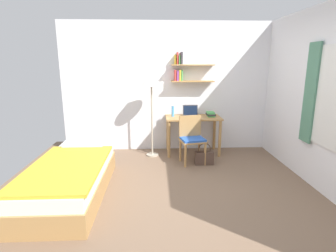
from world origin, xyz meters
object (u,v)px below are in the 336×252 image
desk (193,124)px  handbag (204,157)px  laptop (191,113)px  book_stack (211,114)px  bed (71,178)px  desk_chair (192,137)px  water_bottle (173,111)px  standing_lamp (151,85)px

desk → handbag: 0.81m
laptop → handbag: laptop is taller
laptop → book_stack: (0.40, -0.03, -0.01)m
bed → desk_chair: size_ratio=2.36×
water_bottle → handbag: (0.53, -0.70, -0.72)m
standing_lamp → water_bottle: 0.71m
bed → standing_lamp: bearing=54.7°
laptop → water_bottle: 0.36m
book_stack → desk: bearing=-175.1°
bed → desk_chair: desk_chair is taller
water_bottle → laptop: bearing=0.5°
bed → desk_chair: (1.83, 1.16, 0.24)m
desk_chair → standing_lamp: standing_lamp is taller
desk_chair → laptop: (0.05, 0.57, 0.33)m
book_stack → standing_lamp: bearing=-172.9°
desk → desk_chair: 0.54m
desk → laptop: laptop is taller
standing_lamp → book_stack: size_ratio=6.24×
standing_lamp → laptop: bearing=12.7°
standing_lamp → laptop: standing_lamp is taller
laptop → standing_lamp: bearing=-167.3°
bed → laptop: laptop is taller
desk_chair → book_stack: bearing=50.6°
desk_chair → water_bottle: size_ratio=4.13×
standing_lamp → handbag: (0.94, -0.53, -1.27)m
book_stack → handbag: bearing=-109.0°
desk → desk_chair: size_ratio=1.27×
book_stack → handbag: (-0.23, -0.67, -0.66)m
desk → book_stack: size_ratio=4.23×
standing_lamp → book_stack: standing_lamp is taller
water_bottle → handbag: size_ratio=0.52×
laptop → water_bottle: (-0.36, -0.00, 0.05)m
desk → laptop: (-0.05, 0.06, 0.19)m
laptop → bed: bearing=-137.2°
desk_chair → laptop: size_ratio=2.80×
water_bottle → handbag: bearing=-53.0°
laptop → book_stack: laptop is taller
bed → book_stack: bearing=36.8°
standing_lamp → laptop: size_ratio=5.22×
standing_lamp → desk_chair: bearing=-28.8°
standing_lamp → handbag: 1.66m
water_bottle → book_stack: size_ratio=0.81×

